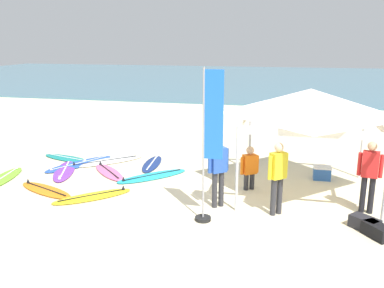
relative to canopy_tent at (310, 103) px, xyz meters
The scene contains 21 objects.
ground_plane 3.52m from the canopy_tent, 157.46° to the right, with size 80.00×80.00×0.00m, color beige.
sea 32.62m from the canopy_tent, 94.20° to the left, with size 80.00×36.00×0.10m, color teal.
canopy_tent is the anchor object (origin of this frame).
surfboard_orange 7.28m from the canopy_tent, 167.59° to the right, with size 2.05×1.30×0.19m.
surfboard_white 6.87m from the canopy_tent, 167.80° to the left, with size 2.31×2.22×0.19m.
surfboard_purple 7.47m from the canopy_tent, behind, with size 1.29×2.20×0.19m.
surfboard_lime 8.84m from the canopy_tent, behind, with size 0.90×2.15×0.19m.
surfboard_yellow 6.02m from the canopy_tent, 162.99° to the right, with size 1.88×1.80×0.19m.
surfboard_cyan 4.93m from the canopy_tent, behind, with size 2.00×2.04×0.19m.
surfboard_navy 5.48m from the canopy_tent, 162.66° to the left, with size 0.70×1.91×0.19m.
surfboard_pink 6.21m from the canopy_tent, behind, with size 1.70×1.75×0.19m.
surfboard_teal 8.20m from the canopy_tent, 169.60° to the left, with size 2.04×1.06×0.19m.
surfboard_blue 7.45m from the canopy_tent, behind, with size 1.75×2.45×0.19m.
person_blue 2.90m from the canopy_tent, 144.61° to the right, with size 0.45×0.40×1.71m.
person_red 2.22m from the canopy_tent, 37.35° to the right, with size 0.54×0.29×1.71m.
person_yellow 2.25m from the canopy_tent, 112.96° to the right, with size 0.43×0.40×1.71m.
person_orange 2.26m from the canopy_tent, behind, with size 0.47×0.39×1.20m.
banner_flag 3.27m from the canopy_tent, 132.64° to the right, with size 0.60×0.36×3.40m.
gear_bag_near_tent 3.52m from the canopy_tent, 59.49° to the right, with size 0.60×0.32×0.28m, color black.
gear_bag_by_pole 3.24m from the canopy_tent, 59.45° to the right, with size 0.60×0.32×0.28m, color #232328.
cooler_box 2.55m from the canopy_tent, 66.09° to the left, with size 0.50×0.36×0.39m.
Camera 1 is at (1.82, -9.79, 3.94)m, focal length 38.84 mm.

